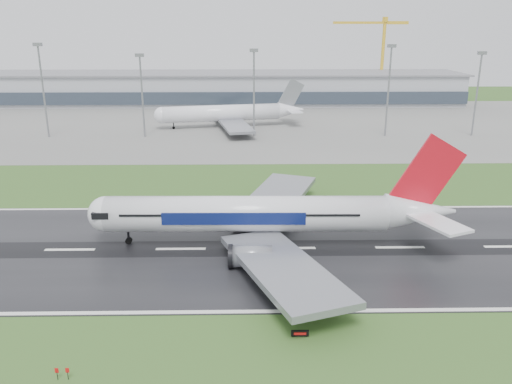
{
  "coord_description": "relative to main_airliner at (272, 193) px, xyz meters",
  "views": [
    {
      "loc": [
        12.19,
        -86.33,
        38.72
      ],
      "look_at": [
        13.88,
        12.0,
        7.0
      ],
      "focal_mm": 36.34,
      "sensor_mm": 36.0,
      "label": 1
    }
  ],
  "objects": [
    {
      "name": "ground",
      "position": [
        -16.66,
        -2.27,
        -9.98
      ],
      "size": [
        520.0,
        520.0,
        0.0
      ],
      "primitive_type": "plane",
      "color": "#2C501D",
      "rests_on": "ground"
    },
    {
      "name": "runway",
      "position": [
        -16.66,
        -2.27,
        -9.93
      ],
      "size": [
        400.0,
        45.0,
        0.1
      ],
      "primitive_type": "cube",
      "color": "black",
      "rests_on": "ground"
    },
    {
      "name": "apron",
      "position": [
        -16.66,
        122.73,
        -9.94
      ],
      "size": [
        400.0,
        130.0,
        0.08
      ],
      "primitive_type": "cube",
      "color": "slate",
      "rests_on": "ground"
    },
    {
      "name": "terminal",
      "position": [
        -16.66,
        182.73,
        -2.48
      ],
      "size": [
        240.0,
        36.0,
        15.0
      ],
      "primitive_type": "cube",
      "color": "#93969E",
      "rests_on": "ground"
    },
    {
      "name": "main_airliner",
      "position": [
        0.0,
        0.0,
        0.0
      ],
      "size": [
        67.75,
        64.6,
        19.76
      ],
      "primitive_type": null,
      "rotation": [
        0.0,
        0.0,
        -0.01
      ],
      "color": "silver",
      "rests_on": "runway"
    },
    {
      "name": "parked_airliner",
      "position": [
        -12.07,
        116.36,
        -0.95
      ],
      "size": [
        71.1,
        67.8,
        17.91
      ],
      "primitive_type": null,
      "rotation": [
        0.0,
        0.0,
        0.2
      ],
      "color": "white",
      "rests_on": "apron"
    },
    {
      "name": "tower_crane",
      "position": [
        68.66,
        197.73,
        11.54
      ],
      "size": [
        42.63,
        13.59,
        43.05
      ],
      "primitive_type": null,
      "rotation": [
        0.0,
        0.0,
        0.26
      ],
      "color": "gold",
      "rests_on": "ground"
    },
    {
      "name": "runway_sign",
      "position": [
        2.25,
        -30.36,
        -9.46
      ],
      "size": [
        2.31,
        0.48,
        1.04
      ],
      "primitive_type": null,
      "rotation": [
        0.0,
        0.0,
        -0.1
      ],
      "color": "black",
      "rests_on": "ground"
    },
    {
      "name": "floodmast_1",
      "position": [
        -76.57,
        97.73,
        5.95
      ],
      "size": [
        0.64,
        0.64,
        31.87
      ],
      "primitive_type": "cylinder",
      "color": "gray",
      "rests_on": "ground"
    },
    {
      "name": "floodmast_2",
      "position": [
        -41.79,
        97.73,
        4.14
      ],
      "size": [
        0.64,
        0.64,
        28.25
      ],
      "primitive_type": "cylinder",
      "color": "gray",
      "rests_on": "ground"
    },
    {
      "name": "floodmast_3",
      "position": [
        -2.01,
        97.73,
        4.95
      ],
      "size": [
        0.64,
        0.64,
        29.86
      ],
      "primitive_type": "cylinder",
      "color": "gray",
      "rests_on": "ground"
    },
    {
      "name": "floodmast_4",
      "position": [
        46.1,
        97.73,
        5.67
      ],
      "size": [
        0.64,
        0.64,
        31.3
      ],
      "primitive_type": "cylinder",
      "color": "gray",
      "rests_on": "ground"
    },
    {
      "name": "floodmast_5",
      "position": [
        78.16,
        97.73,
        4.46
      ],
      "size": [
        0.64,
        0.64,
        28.89
      ],
      "primitive_type": "cylinder",
      "color": "gray",
      "rests_on": "ground"
    }
  ]
}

